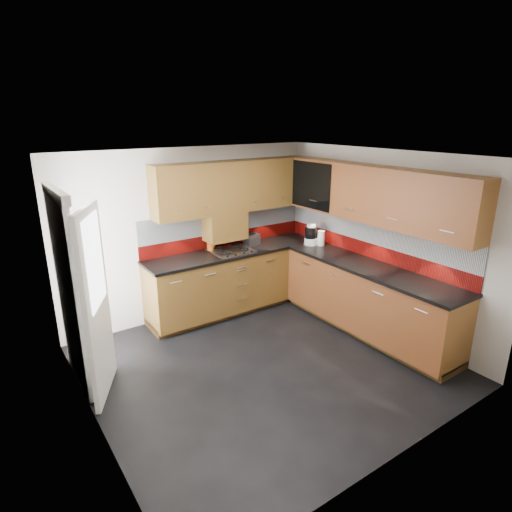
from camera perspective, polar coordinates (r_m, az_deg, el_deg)
room at (r=4.57m, az=1.33°, el=1.78°), size 4.00×3.80×2.64m
base_cabinets at (r=6.08m, az=5.48°, el=-4.66°), size 2.70×3.20×0.95m
countertop at (r=5.90m, az=5.60°, el=-0.41°), size 2.72×3.22×0.04m
backsplash at (r=6.11m, az=5.95°, el=3.10°), size 2.70×3.20×0.54m
upper_cabinets at (r=5.84m, az=6.74°, el=8.68°), size 2.50×3.20×0.72m
extractor_hood at (r=6.19m, az=-4.17°, el=4.01°), size 0.60×0.33×0.40m
glass_cabinet at (r=6.37m, az=8.35°, el=9.63°), size 0.32×0.80×0.66m
back_door at (r=4.71m, az=-22.34°, el=-5.15°), size 0.42×1.19×2.04m
gas_hob at (r=6.14m, az=-3.31°, el=0.76°), size 0.58×0.51×0.05m
utensil_pot at (r=6.21m, az=-6.03°, el=1.66°), size 0.12×0.12×0.43m
toaster at (r=6.42m, az=-0.60°, el=2.20°), size 0.26×0.19×0.17m
food_processor at (r=6.47m, az=7.33°, el=2.76°), size 0.19×0.19×0.32m
paper_towel at (r=6.47m, az=8.67°, el=2.37°), size 0.11×0.11×0.22m
orange_cloth at (r=6.50m, az=7.16°, el=1.56°), size 0.16×0.14×0.02m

